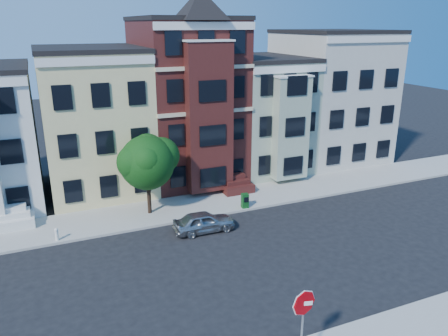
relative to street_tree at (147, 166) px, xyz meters
name	(u,v)px	position (x,y,z in m)	size (l,w,h in m)	color
ground	(276,257)	(4.81, -7.96, -3.31)	(120.00, 120.00, 0.00)	black
far_sidewalk	(218,202)	(4.81, 0.04, -3.24)	(60.00, 4.00, 0.15)	#9E9B93
house_yellow	(95,122)	(-2.19, 6.54, 1.69)	(7.00, 9.00, 10.00)	beige
house_brown	(186,102)	(4.81, 6.54, 2.69)	(7.00, 9.00, 12.00)	#411714
house_green	(260,114)	(11.31, 6.54, 1.19)	(6.00, 9.00, 9.00)	#97A58D
house_cream	(330,97)	(18.31, 6.54, 2.19)	(8.00, 9.00, 11.00)	beige
street_tree	(147,166)	(0.00, 0.00, 0.00)	(5.44, 5.44, 6.33)	#154A13
parked_car	(204,222)	(2.39, -3.60, -2.69)	(1.47, 3.66, 1.25)	#A3A6AB
newspaper_box	(245,201)	(6.02, -1.66, -2.68)	(0.44, 0.39, 0.98)	#14541D
fire_hydrant	(57,235)	(-5.74, -1.66, -2.87)	(0.21, 0.21, 0.59)	white
stop_sign	(302,325)	(1.66, -15.22, -1.38)	(0.98, 0.14, 3.56)	#B90007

